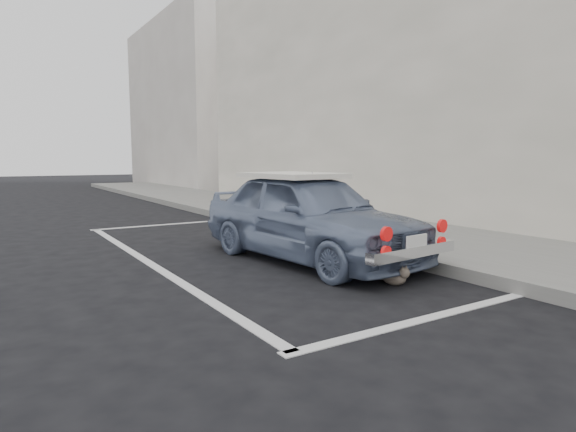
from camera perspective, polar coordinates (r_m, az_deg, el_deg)
name	(u,v)px	position (r m, az deg, el deg)	size (l,w,h in m)	color
ground	(347,313)	(4.42, 7.03, -11.29)	(80.00, 80.00, 0.00)	black
sidewalk	(423,240)	(7.98, 15.75, -2.77)	(2.80, 40.00, 0.15)	slate
shop_building	(457,62)	(11.74, 19.40, 16.83)	(3.50, 18.00, 7.00)	beige
building_far	(192,106)	(25.07, -11.35, 12.71)	(3.50, 10.00, 8.00)	#B6ACA5
pline_rear	(429,318)	(4.41, 16.40, -11.50)	(3.00, 0.12, 0.01)	silver
pline_front	(167,224)	(10.33, -14.16, -0.98)	(3.00, 0.12, 0.01)	silver
pline_side	(149,263)	(6.63, -16.16, -5.34)	(0.12, 7.00, 0.01)	silver
retro_coupe	(309,215)	(6.47, 2.49, 0.08)	(1.76, 3.67, 1.21)	slate
cat	(395,275)	(5.38, 12.55, -6.88)	(0.24, 0.45, 0.24)	brown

